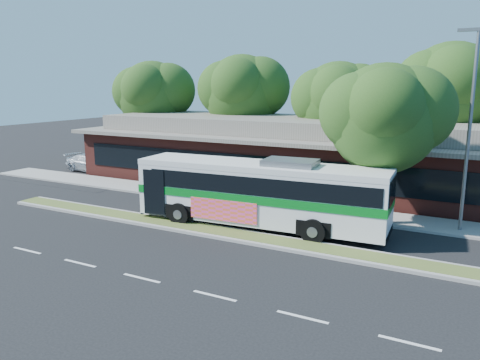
% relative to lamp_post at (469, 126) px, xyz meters
% --- Properties ---
extents(ground, '(120.00, 120.00, 0.00)m').
position_rel_lamp_post_xyz_m(ground, '(-9.56, -6.00, -4.90)').
color(ground, black).
rests_on(ground, ground).
extents(median_strip, '(26.00, 1.10, 0.15)m').
position_rel_lamp_post_xyz_m(median_strip, '(-9.56, -5.40, -4.83)').
color(median_strip, '#445B26').
rests_on(median_strip, ground).
extents(sidewalk, '(44.00, 2.60, 0.12)m').
position_rel_lamp_post_xyz_m(sidewalk, '(-9.56, 0.40, -4.84)').
color(sidewalk, gray).
rests_on(sidewalk, ground).
extents(parking_lot, '(14.00, 12.00, 0.01)m').
position_rel_lamp_post_xyz_m(parking_lot, '(-27.56, 4.00, -4.90)').
color(parking_lot, black).
rests_on(parking_lot, ground).
extents(plaza_building, '(33.20, 11.20, 4.45)m').
position_rel_lamp_post_xyz_m(plaza_building, '(-9.56, 6.99, -2.77)').
color(plaza_building, maroon).
rests_on(plaza_building, ground).
extents(lamp_post, '(0.93, 0.18, 9.07)m').
position_rel_lamp_post_xyz_m(lamp_post, '(0.00, 0.00, 0.00)').
color(lamp_post, slate).
rests_on(lamp_post, ground).
extents(tree_bg_a, '(6.47, 5.80, 8.63)m').
position_rel_lamp_post_xyz_m(tree_bg_a, '(-24.15, 9.14, 0.97)').
color(tree_bg_a, black).
rests_on(tree_bg_a, ground).
extents(tree_bg_b, '(6.69, 6.00, 9.00)m').
position_rel_lamp_post_xyz_m(tree_bg_b, '(-16.13, 10.14, 1.24)').
color(tree_bg_b, black).
rests_on(tree_bg_b, ground).
extents(tree_bg_c, '(6.24, 5.60, 8.26)m').
position_rel_lamp_post_xyz_m(tree_bg_c, '(-8.16, 9.13, 0.69)').
color(tree_bg_c, black).
rests_on(tree_bg_c, ground).
extents(tree_bg_d, '(6.91, 6.20, 9.37)m').
position_rel_lamp_post_xyz_m(tree_bg_d, '(-1.12, 10.15, 1.52)').
color(tree_bg_d, black).
rests_on(tree_bg_d, ground).
extents(transit_bus, '(12.15, 3.38, 3.37)m').
position_rel_lamp_post_xyz_m(transit_bus, '(-8.45, -3.60, -3.03)').
color(transit_bus, silver).
rests_on(transit_bus, ground).
extents(sedan, '(4.78, 2.32, 1.34)m').
position_rel_lamp_post_xyz_m(sedan, '(-26.29, 3.25, -4.23)').
color(sedan, silver).
rests_on(sedan, ground).
extents(sidewalk_tree, '(5.70, 5.11, 7.70)m').
position_rel_lamp_post_xyz_m(sidewalk_tree, '(-3.20, -0.58, 0.36)').
color(sidewalk_tree, black).
rests_on(sidewalk_tree, ground).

